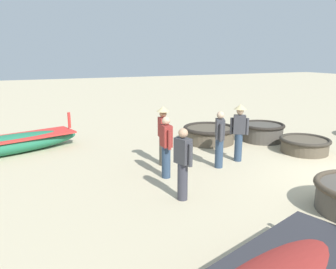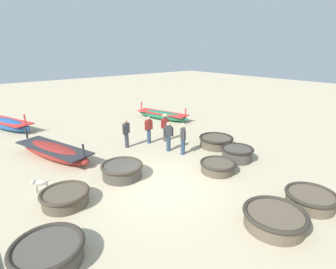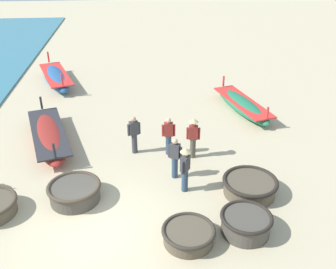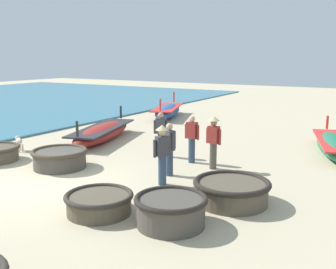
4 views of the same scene
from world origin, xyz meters
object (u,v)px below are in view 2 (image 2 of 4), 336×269
Objects in this scene: long_boat_blue_hull at (8,124)px; coracle_far_left at (65,197)px; coracle_nearest at (237,153)px; fisherman_standing_left at (183,136)px; long_boat_red_hull at (162,115)px; coracle_center at (122,170)px; long_boat_ochre_hull at (54,151)px; coracle_weathered at (218,166)px; coracle_front_left at (275,218)px; fisherman_with_hat at (168,136)px; coracle_upturned at (48,252)px; coracle_tilted at (311,199)px; dog at (40,183)px; fisherman_crouching at (165,125)px; coracle_front_right at (216,141)px; fisherman_standing_right at (149,129)px; fisherman_hauling at (126,133)px.

coracle_far_left is at bearing -90.28° from long_boat_blue_hull.
fisherman_standing_left reaches higher than coracle_nearest.
long_boat_red_hull is at bearing 60.50° from fisherman_standing_left.
coracle_center is 4.24m from long_boat_ochre_hull.
coracle_weathered is 9.36m from long_boat_red_hull.
coracle_nearest is at bearing 49.37° from coracle_front_left.
long_boat_blue_hull is at bearing 121.12° from fisherman_with_hat.
coracle_upturned reaches higher than coracle_far_left.
coracle_far_left is 0.37× the size of long_boat_red_hull.
long_boat_red_hull is at bearing 35.67° from coracle_far_left.
coracle_front_left is at bearing -70.03° from long_boat_ochre_hull.
coracle_nearest is 9.02m from coracle_upturned.
coracle_tilted is at bearing -69.05° from long_boat_blue_hull.
dog is at bearing 126.79° from coracle_front_left.
fisherman_crouching reaches higher than dog.
fisherman_crouching is (2.27, 8.14, 0.66)m from coracle_front_left.
coracle_upturned is (-1.22, -2.35, 0.02)m from coracle_far_left.
long_boat_red_hull is (7.15, 6.42, -0.01)m from coracle_center.
coracle_upturned is at bearing 153.28° from coracle_front_left.
fisherman_crouching is 1.55m from fisherman_with_hat.
coracle_far_left is at bearing -144.33° from long_boat_red_hull.
fisherman_crouching is at bearing 123.05° from coracle_front_right.
dog is (-0.52, -9.95, -0.00)m from long_boat_blue_hull.
coracle_tilted is at bearing -87.46° from fisherman_standing_left.
dog is (-6.66, 0.61, -0.59)m from fisherman_standing_left.
coracle_far_left is 1.08× the size of coracle_weathered.
dog is at bearing 135.57° from coracle_tilted.
fisherman_standing_right reaches higher than coracle_tilted.
fisherman_hauling reaches higher than coracle_tilted.
coracle_upturned is at bearing -173.97° from coracle_nearest.
fisherman_standing_right is at bearing 94.25° from coracle_tilted.
coracle_nearest is at bearing -54.52° from fisherman_standing_left.
coracle_center is (-3.50, 2.19, 0.07)m from coracle_weathered.
fisherman_with_hat is at bearing -125.12° from long_boat_red_hull.
fisherman_standing_left is at bearing 125.48° from coracle_nearest.
dog is at bearing -151.26° from long_boat_red_hull.
coracle_front_left is 6.38m from coracle_upturned.
fisherman_standing_left reaches higher than coracle_upturned.
coracle_nearest is at bearing -58.85° from fisherman_with_hat.
coracle_weathered is 0.89× the size of coracle_center.
coracle_weathered is 2.55m from fisherman_standing_left.
long_boat_ochre_hull is 1.11× the size of long_boat_red_hull.
fisherman_crouching reaches higher than coracle_nearest.
coracle_far_left is 6.69m from fisherman_standing_right.
coracle_upturned is 9.57m from fisherman_crouching.
long_boat_blue_hull is 7.37× the size of dog.
coracle_front_right reaches higher than coracle_front_left.
fisherman_hauling reaches higher than coracle_center.
long_boat_blue_hull is 11.37m from fisherman_with_hat.
coracle_tilted reaches higher than coracle_weathered.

